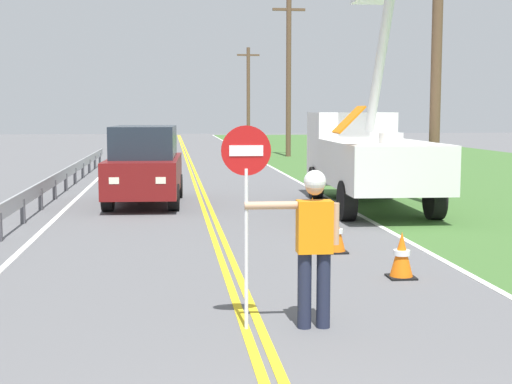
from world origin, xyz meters
name	(u,v)px	position (x,y,z in m)	size (l,w,h in m)	color
centerline_yellow_left	(197,189)	(-0.09, 20.00, 0.01)	(0.11, 110.00, 0.01)	yellow
centerline_yellow_right	(202,189)	(0.09, 20.00, 0.01)	(0.11, 110.00, 0.01)	yellow
edge_line_right	(309,188)	(3.60, 20.00, 0.01)	(0.12, 110.00, 0.01)	silver
edge_line_left	(85,190)	(-3.60, 20.00, 0.01)	(0.12, 110.00, 0.01)	silver
flagger_worker	(313,238)	(0.69, 4.56, 1.05)	(1.09, 0.25, 1.83)	#1E2338
stop_sign_paddle	(246,181)	(-0.08, 4.58, 1.71)	(0.56, 0.04, 2.33)	silver
utility_bucket_truck	(366,152)	(4.19, 15.22, 1.43)	(2.85, 6.87, 6.04)	white
oncoming_suv_nearest	(145,165)	(-1.60, 16.35, 1.06)	(2.07, 4.68, 2.10)	maroon
utility_pole_near	(437,30)	(6.07, 15.32, 4.61)	(1.80, 0.28, 8.85)	brown
utility_pole_mid	(289,75)	(5.61, 36.85, 4.50)	(1.80, 0.28, 8.62)	brown
utility_pole_far	(248,93)	(5.39, 55.75, 3.97)	(1.80, 0.28, 7.59)	brown
traffic_cone_lead	(402,256)	(2.50, 6.92, 0.34)	(0.40, 0.40, 0.70)	orange
traffic_cone_mid	(336,234)	(1.97, 8.99, 0.34)	(0.40, 0.40, 0.70)	orange
traffic_cone_tail	(312,214)	(2.03, 11.46, 0.34)	(0.40, 0.40, 0.70)	orange
guardrail_left_shoulder	(48,185)	(-4.20, 16.56, 0.52)	(0.10, 32.00, 0.71)	#9EA0A3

